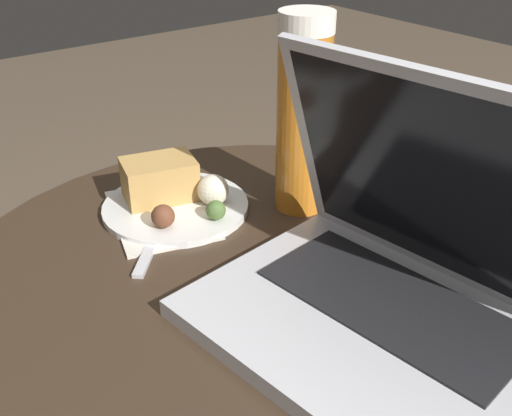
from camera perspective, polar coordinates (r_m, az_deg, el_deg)
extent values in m
cylinder|color=#38281C|center=(0.64, 0.53, -7.13)|extent=(0.69, 0.69, 0.02)
cube|color=silver|center=(0.75, -9.03, -0.60)|extent=(0.19, 0.15, 0.00)
cube|color=silver|center=(0.57, 10.63, -11.25)|extent=(0.34, 0.27, 0.02)
cube|color=black|center=(0.59, 12.80, -8.78)|extent=(0.26, 0.14, 0.00)
cube|color=silver|center=(0.56, 16.61, 2.27)|extent=(0.32, 0.12, 0.23)
cube|color=black|center=(0.56, 16.44, 2.09)|extent=(0.30, 0.11, 0.20)
cylinder|color=#C6701E|center=(0.72, 4.45, 7.88)|extent=(0.06, 0.06, 0.22)
cylinder|color=white|center=(0.69, 4.86, 17.29)|extent=(0.06, 0.06, 0.02)
cylinder|color=silver|center=(0.76, -7.78, 0.06)|extent=(0.18, 0.18, 0.01)
cube|color=tan|center=(0.77, -9.17, 2.74)|extent=(0.08, 0.10, 0.05)
sphere|color=brown|center=(0.71, -8.85, -0.78)|extent=(0.03, 0.03, 0.03)
sphere|color=beige|center=(0.74, -4.11, 1.73)|extent=(0.04, 0.04, 0.04)
sphere|color=#4C6B33|center=(0.71, -3.84, -0.21)|extent=(0.02, 0.02, 0.02)
cube|color=silver|center=(0.70, -9.81, -3.25)|extent=(0.11, 0.10, 0.00)
cube|color=silver|center=(0.78, -8.14, 0.56)|extent=(0.06, 0.06, 0.00)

